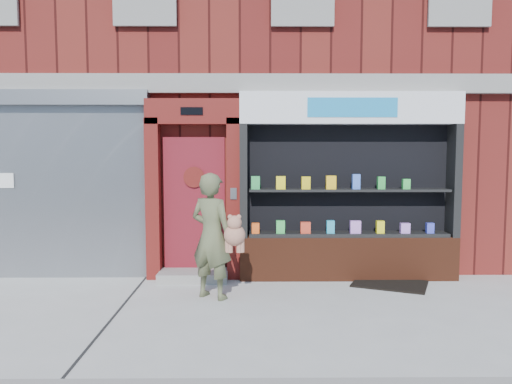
{
  "coord_description": "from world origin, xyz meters",
  "views": [
    {
      "loc": [
        0.19,
        -6.18,
        2.1
      ],
      "look_at": [
        0.25,
        1.0,
        1.49
      ],
      "focal_mm": 35.0,
      "sensor_mm": 36.0,
      "label": 1
    }
  ],
  "objects": [
    {
      "name": "ground",
      "position": [
        0.0,
        0.0,
        0.0
      ],
      "size": [
        80.0,
        80.0,
        0.0
      ],
      "primitive_type": "plane",
      "color": "#9E9E99",
      "rests_on": "ground"
    },
    {
      "name": "building",
      "position": [
        -0.0,
        5.99,
        4.0
      ],
      "size": [
        12.0,
        8.16,
        8.0
      ],
      "color": "#591714",
      "rests_on": "ground"
    },
    {
      "name": "shutter_bay",
      "position": [
        -3.0,
        1.93,
        1.72
      ],
      "size": [
        3.1,
        0.3,
        3.04
      ],
      "color": "gray",
      "rests_on": "ground"
    },
    {
      "name": "red_door_bay",
      "position": [
        -0.75,
        1.86,
        1.46
      ],
      "size": [
        1.52,
        0.58,
        2.9
      ],
      "color": "#5B120F",
      "rests_on": "ground"
    },
    {
      "name": "pharmacy_bay",
      "position": [
        1.75,
        1.81,
        1.37
      ],
      "size": [
        3.5,
        0.41,
        3.0
      ],
      "color": "#562514",
      "rests_on": "ground"
    },
    {
      "name": "woman",
      "position": [
        -0.35,
        0.75,
        0.89
      ],
      "size": [
        0.86,
        0.69,
        1.78
      ],
      "color": "#565C3C",
      "rests_on": "ground"
    },
    {
      "name": "doormat",
      "position": [
        2.34,
        1.41,
        0.01
      ],
      "size": [
        1.31,
        1.14,
        0.03
      ],
      "primitive_type": "cube",
      "rotation": [
        0.0,
        0.0,
        -0.41
      ],
      "color": "black",
      "rests_on": "ground"
    }
  ]
}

